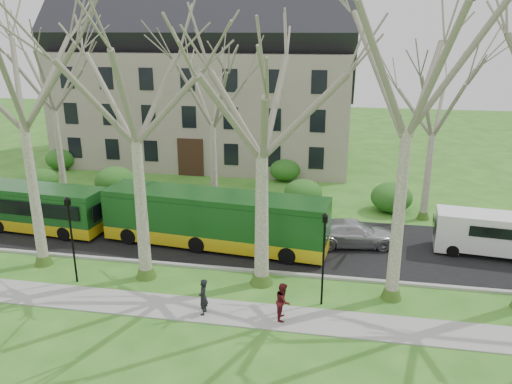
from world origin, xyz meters
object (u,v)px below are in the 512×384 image
sedan (353,233)px  pedestrian_b (283,301)px  bus_lead (17,205)px  van_a (486,234)px  bus_follow (215,219)px  pedestrian_a (203,297)px

sedan → pedestrian_b: 8.80m
bus_lead → pedestrian_b: bearing=-17.8°
pedestrian_b → sedan: bearing=-22.4°
bus_lead → van_a: 27.65m
sedan → pedestrian_b: pedestrian_b is taller
bus_follow → pedestrian_b: bearing=-49.3°
bus_lead → bus_follow: size_ratio=0.89×
bus_follow → pedestrian_b: size_ratio=7.74×
bus_lead → pedestrian_a: (14.07, -7.65, -0.61)m
bus_follow → pedestrian_a: bus_follow is taller
bus_follow → pedestrian_b: (4.77, -6.88, -0.77)m
van_a → pedestrian_b: van_a is taller
bus_lead → pedestrian_b: bus_lead is taller
pedestrian_a → pedestrian_b: pedestrian_b is taller
bus_follow → sedan: 7.90m
bus_lead → van_a: size_ratio=2.15×
sedan → pedestrian_a: size_ratio=3.05×
van_a → pedestrian_a: bearing=-141.2°
van_a → sedan: bearing=-172.9°
sedan → pedestrian_a: pedestrian_a is taller
sedan → van_a: (7.15, 0.09, 0.43)m
van_a → pedestrian_b: size_ratio=3.22×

